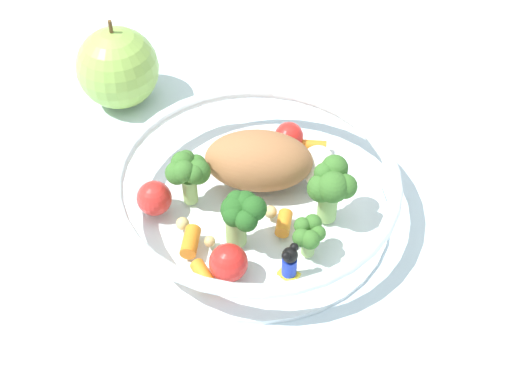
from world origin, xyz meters
TOP-DOWN VIEW (x-y plane):
  - ground_plane at (0.00, 0.00)m, footprint 2.40×2.40m
  - food_container at (0.01, -0.00)m, footprint 0.23×0.23m
  - loose_apple at (-0.14, 0.12)m, footprint 0.08×0.08m

SIDE VIEW (x-z plane):
  - ground_plane at x=0.00m, z-range 0.00..0.00m
  - food_container at x=0.01m, z-range 0.00..0.06m
  - loose_apple at x=-0.14m, z-range -0.01..0.08m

